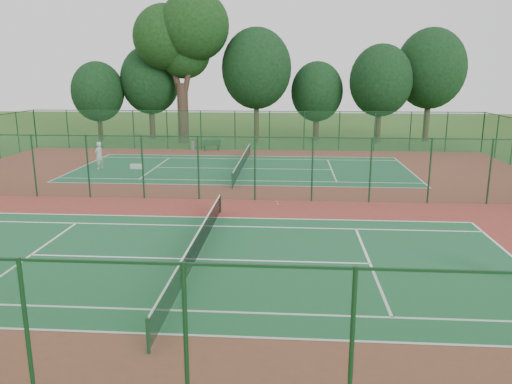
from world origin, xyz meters
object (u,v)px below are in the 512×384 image
trash_bin (193,146)px  big_tree (182,36)px  kit_bag (137,166)px  bench (212,145)px  player_far (99,155)px

trash_bin → big_tree: 11.20m
kit_bag → big_tree: big_tree is taller
bench → big_tree: 11.60m
player_far → big_tree: big_tree is taller
kit_bag → big_tree: bearing=94.6°
bench → player_far: bearing=-149.9°
player_far → kit_bag: player_far is taller
bench → kit_bag: bench is taller
trash_bin → bench: bench is taller
player_far → bench: bearing=165.4°
big_tree → bench: bearing=-57.0°
bench → big_tree: (-3.53, 5.43, 9.63)m
kit_bag → big_tree: size_ratio=0.06×
trash_bin → player_far: bearing=-118.0°
trash_bin → big_tree: size_ratio=0.05×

